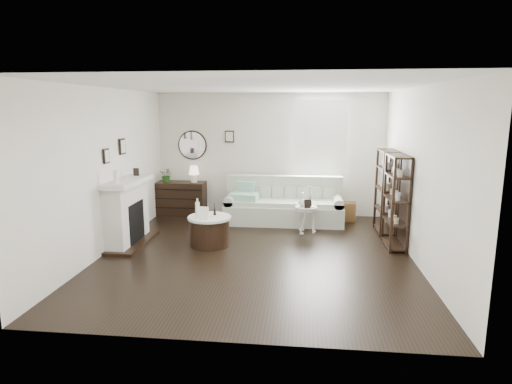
# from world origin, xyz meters

# --- Properties ---
(room) EXTENTS (5.50, 5.50, 5.50)m
(room) POSITION_xyz_m (0.73, 2.70, 1.60)
(room) COLOR black
(room) RESTS_ON ground
(fireplace) EXTENTS (0.50, 1.40, 1.84)m
(fireplace) POSITION_xyz_m (-2.32, 0.30, 0.54)
(fireplace) COLOR silver
(fireplace) RESTS_ON ground
(shelf_unit_far) EXTENTS (0.30, 0.80, 1.60)m
(shelf_unit_far) POSITION_xyz_m (2.33, 1.55, 0.80)
(shelf_unit_far) COLOR black
(shelf_unit_far) RESTS_ON ground
(shelf_unit_near) EXTENTS (0.30, 0.80, 1.60)m
(shelf_unit_near) POSITION_xyz_m (2.33, 0.65, 0.80)
(shelf_unit_near) COLOR black
(shelf_unit_near) RESTS_ON ground
(sofa) EXTENTS (2.45, 0.85, 0.95)m
(sofa) POSITION_xyz_m (0.35, 2.08, 0.32)
(sofa) COLOR #A9B19E
(sofa) RESTS_ON ground
(quilt) EXTENTS (0.60, 0.51, 0.14)m
(quilt) POSITION_xyz_m (-0.45, 1.95, 0.56)
(quilt) COLOR #289270
(quilt) RESTS_ON sofa
(suitcase) EXTENTS (0.63, 0.22, 0.41)m
(suitcase) POSITION_xyz_m (1.55, 2.28, 0.21)
(suitcase) COLOR brown
(suitcase) RESTS_ON ground
(dresser) EXTENTS (1.12, 0.48, 0.75)m
(dresser) POSITION_xyz_m (-1.99, 2.47, 0.37)
(dresser) COLOR black
(dresser) RESTS_ON ground
(table_lamp) EXTENTS (0.27, 0.27, 0.37)m
(table_lamp) POSITION_xyz_m (-1.67, 2.47, 0.93)
(table_lamp) COLOR white
(table_lamp) RESTS_ON dresser
(potted_plant) EXTENTS (0.34, 0.31, 0.32)m
(potted_plant) POSITION_xyz_m (-2.27, 2.42, 0.91)
(potted_plant) COLOR #215819
(potted_plant) RESTS_ON dresser
(drum_table) EXTENTS (0.75, 0.75, 0.52)m
(drum_table) POSITION_xyz_m (-0.86, 0.36, 0.26)
(drum_table) COLOR black
(drum_table) RESTS_ON ground
(pedestal_table) EXTENTS (0.43, 0.43, 0.52)m
(pedestal_table) POSITION_xyz_m (0.81, 1.30, 0.48)
(pedestal_table) COLOR white
(pedestal_table) RESTS_ON ground
(eiffel_drum) EXTENTS (0.13, 0.13, 0.21)m
(eiffel_drum) POSITION_xyz_m (-0.78, 0.41, 0.63)
(eiffel_drum) COLOR black
(eiffel_drum) RESTS_ON drum_table
(bottle_drum) EXTENTS (0.08, 0.08, 0.33)m
(bottle_drum) POSITION_xyz_m (-1.05, 0.28, 0.69)
(bottle_drum) COLOR silver
(bottle_drum) RESTS_ON drum_table
(card_frame_drum) EXTENTS (0.17, 0.08, 0.21)m
(card_frame_drum) POSITION_xyz_m (-0.92, 0.17, 0.63)
(card_frame_drum) COLOR white
(card_frame_drum) RESTS_ON drum_table
(eiffel_ped) EXTENTS (0.14, 0.14, 0.20)m
(eiffel_ped) POSITION_xyz_m (0.90, 1.33, 0.62)
(eiffel_ped) COLOR black
(eiffel_ped) RESTS_ON pedestal_table
(flask_ped) EXTENTS (0.15, 0.15, 0.27)m
(flask_ped) POSITION_xyz_m (0.74, 1.32, 0.66)
(flask_ped) COLOR silver
(flask_ped) RESTS_ON pedestal_table
(card_frame_ped) EXTENTS (0.13, 0.09, 0.16)m
(card_frame_ped) POSITION_xyz_m (0.83, 1.19, 0.60)
(card_frame_ped) COLOR black
(card_frame_ped) RESTS_ON pedestal_table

